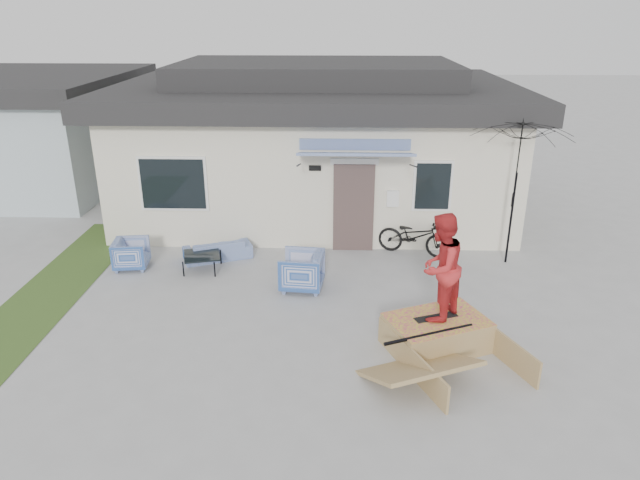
{
  "coord_description": "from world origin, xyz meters",
  "views": [
    {
      "loc": [
        0.62,
        -8.35,
        5.36
      ],
      "look_at": [
        0.3,
        1.8,
        1.3
      ],
      "focal_mm": 32.43,
      "sensor_mm": 36.0,
      "label": 1
    }
  ],
  "objects_px": {
    "patio_umbrella": "(515,188)",
    "skate_ramp": "(436,333)",
    "loveseat": "(217,246)",
    "skateboard": "(436,317)",
    "coffee_table": "(202,262)",
    "armchair_right": "(302,269)",
    "armchair_left": "(131,252)",
    "bicycle": "(415,232)",
    "skater": "(440,266)"
  },
  "relations": [
    {
      "from": "armchair_left",
      "to": "patio_umbrella",
      "type": "height_order",
      "value": "patio_umbrella"
    },
    {
      "from": "armchair_left",
      "to": "coffee_table",
      "type": "bearing_deg",
      "value": -99.47
    },
    {
      "from": "coffee_table",
      "to": "skateboard",
      "type": "bearing_deg",
      "value": -32.43
    },
    {
      "from": "armchair_right",
      "to": "bicycle",
      "type": "bearing_deg",
      "value": 132.73
    },
    {
      "from": "coffee_table",
      "to": "patio_umbrella",
      "type": "height_order",
      "value": "patio_umbrella"
    },
    {
      "from": "skater",
      "to": "armchair_left",
      "type": "bearing_deg",
      "value": -78.87
    },
    {
      "from": "coffee_table",
      "to": "skater",
      "type": "xyz_separation_m",
      "value": [
        4.64,
        -2.95,
        1.31
      ]
    },
    {
      "from": "armchair_left",
      "to": "coffee_table",
      "type": "distance_m",
      "value": 1.6
    },
    {
      "from": "patio_umbrella",
      "to": "skater",
      "type": "height_order",
      "value": "skater"
    },
    {
      "from": "patio_umbrella",
      "to": "loveseat",
      "type": "bearing_deg",
      "value": 179.98
    },
    {
      "from": "loveseat",
      "to": "bicycle",
      "type": "xyz_separation_m",
      "value": [
        4.55,
        0.39,
        0.25
      ]
    },
    {
      "from": "armchair_right",
      "to": "skate_ramp",
      "type": "xyz_separation_m",
      "value": [
        2.42,
        -2.17,
        -0.17
      ]
    },
    {
      "from": "skateboard",
      "to": "bicycle",
      "type": "bearing_deg",
      "value": 67.48
    },
    {
      "from": "bicycle",
      "to": "patio_umbrella",
      "type": "bearing_deg",
      "value": -80.87
    },
    {
      "from": "skater",
      "to": "armchair_right",
      "type": "bearing_deg",
      "value": -94.53
    },
    {
      "from": "patio_umbrella",
      "to": "skate_ramp",
      "type": "distance_m",
      "value": 4.49
    },
    {
      "from": "loveseat",
      "to": "skate_ramp",
      "type": "bearing_deg",
      "value": 118.41
    },
    {
      "from": "patio_umbrella",
      "to": "armchair_left",
      "type": "bearing_deg",
      "value": -176.09
    },
    {
      "from": "bicycle",
      "to": "skateboard",
      "type": "bearing_deg",
      "value": -161.65
    },
    {
      "from": "coffee_table",
      "to": "skate_ramp",
      "type": "bearing_deg",
      "value": -32.74
    },
    {
      "from": "bicycle",
      "to": "skater",
      "type": "distance_m",
      "value": 4.11
    },
    {
      "from": "patio_umbrella",
      "to": "skateboard",
      "type": "bearing_deg",
      "value": -121.15
    },
    {
      "from": "loveseat",
      "to": "coffee_table",
      "type": "xyz_separation_m",
      "value": [
        -0.21,
        -0.65,
        -0.11
      ]
    },
    {
      "from": "armchair_left",
      "to": "skateboard",
      "type": "xyz_separation_m",
      "value": [
        6.23,
        -3.02,
        0.19
      ]
    },
    {
      "from": "coffee_table",
      "to": "armchair_right",
      "type": "bearing_deg",
      "value": -20.22
    },
    {
      "from": "loveseat",
      "to": "patio_umbrella",
      "type": "relative_size",
      "value": 0.61
    },
    {
      "from": "patio_umbrella",
      "to": "bicycle",
      "type": "bearing_deg",
      "value": 169.03
    },
    {
      "from": "bicycle",
      "to": "skate_ramp",
      "type": "relative_size",
      "value": 0.81
    },
    {
      "from": "bicycle",
      "to": "skateboard",
      "type": "xyz_separation_m",
      "value": [
        -0.12,
        -3.99,
        0.01
      ]
    },
    {
      "from": "armchair_left",
      "to": "skater",
      "type": "distance_m",
      "value": 7.02
    },
    {
      "from": "coffee_table",
      "to": "loveseat",
      "type": "bearing_deg",
      "value": 71.82
    },
    {
      "from": "loveseat",
      "to": "armchair_left",
      "type": "bearing_deg",
      "value": -4.49
    },
    {
      "from": "skateboard",
      "to": "coffee_table",
      "type": "bearing_deg",
      "value": 126.8
    },
    {
      "from": "loveseat",
      "to": "skateboard",
      "type": "bearing_deg",
      "value": 118.66
    },
    {
      "from": "armchair_right",
      "to": "bicycle",
      "type": "xyz_separation_m",
      "value": [
        2.52,
        1.87,
        0.12
      ]
    },
    {
      "from": "patio_umbrella",
      "to": "skate_ramp",
      "type": "xyz_separation_m",
      "value": [
        -2.15,
        -3.65,
        -1.48
      ]
    },
    {
      "from": "armchair_right",
      "to": "coffee_table",
      "type": "height_order",
      "value": "armchair_right"
    },
    {
      "from": "armchair_left",
      "to": "skater",
      "type": "bearing_deg",
      "value": -122.74
    },
    {
      "from": "loveseat",
      "to": "skate_ramp",
      "type": "relative_size",
      "value": 0.72
    },
    {
      "from": "skater",
      "to": "coffee_table",
      "type": "bearing_deg",
      "value": -85.43
    },
    {
      "from": "skater",
      "to": "skateboard",
      "type": "bearing_deg",
      "value": -143.0
    },
    {
      "from": "armchair_left",
      "to": "patio_umbrella",
      "type": "xyz_separation_m",
      "value": [
        8.41,
        0.57,
        1.38
      ]
    },
    {
      "from": "bicycle",
      "to": "loveseat",
      "type": "bearing_deg",
      "value": 115.06
    },
    {
      "from": "armchair_left",
      "to": "patio_umbrella",
      "type": "bearing_deg",
      "value": -92.96
    },
    {
      "from": "armchair_right",
      "to": "skate_ramp",
      "type": "relative_size",
      "value": 0.4
    },
    {
      "from": "bicycle",
      "to": "coffee_table",
      "type": "bearing_deg",
      "value": 122.47
    },
    {
      "from": "armchair_left",
      "to": "skate_ramp",
      "type": "xyz_separation_m",
      "value": [
        6.25,
        -3.07,
        -0.1
      ]
    },
    {
      "from": "skate_ramp",
      "to": "skater",
      "type": "distance_m",
      "value": 1.23
    },
    {
      "from": "skate_ramp",
      "to": "skater",
      "type": "bearing_deg",
      "value": 90.0
    },
    {
      "from": "armchair_left",
      "to": "skater",
      "type": "xyz_separation_m",
      "value": [
        6.23,
        -3.02,
        1.13
      ]
    }
  ]
}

